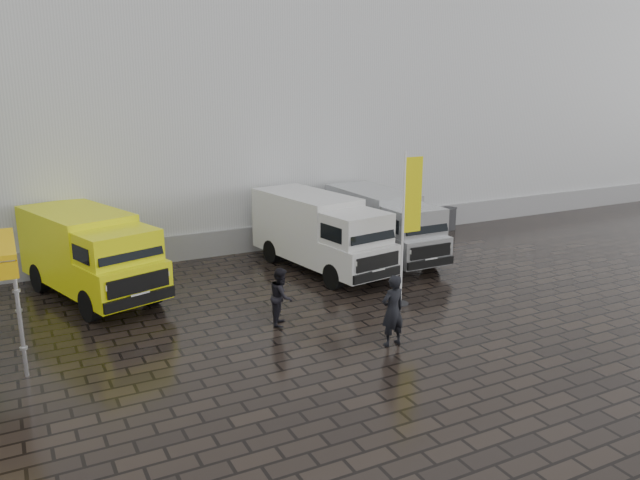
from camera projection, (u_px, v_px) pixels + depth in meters
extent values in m
plane|color=black|center=(393.00, 308.00, 18.89)|extent=(120.00, 120.00, 0.00)
cube|color=silver|center=(255.00, 93.00, 32.05)|extent=(44.00, 16.00, 12.00)
cube|color=gray|center=(328.00, 230.00, 26.49)|extent=(44.00, 0.15, 1.00)
cylinder|color=silver|center=(16.00, 286.00, 16.51)|extent=(0.10, 0.10, 2.80)
cylinder|color=silver|center=(20.00, 320.00, 14.19)|extent=(0.10, 0.10, 2.80)
cylinder|color=black|center=(400.00, 303.00, 19.18)|extent=(0.50, 0.50, 0.04)
cylinder|color=white|center=(403.00, 230.00, 18.60)|extent=(0.07, 0.07, 4.70)
cube|color=yellow|center=(413.00, 195.00, 18.49)|extent=(0.60, 0.03, 2.26)
cube|color=black|center=(447.00, 219.00, 28.57)|extent=(0.76, 0.76, 1.04)
imported|color=black|center=(393.00, 310.00, 16.01)|extent=(0.73, 0.52, 1.90)
imported|color=black|center=(281.00, 296.00, 17.43)|extent=(0.94, 1.00, 1.64)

